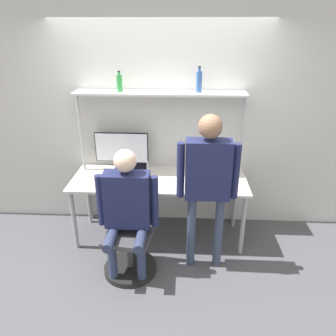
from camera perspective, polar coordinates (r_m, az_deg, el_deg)
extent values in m
plane|color=#4C4C51|center=(3.90, -1.89, -14.71)|extent=(12.00, 12.00, 0.00)
cube|color=silver|center=(4.02, -1.18, 8.18)|extent=(8.00, 0.06, 2.70)
cube|color=beige|center=(3.84, -1.54, -2.02)|extent=(2.04, 0.76, 0.03)
cylinder|color=#A5A5AA|center=(3.94, -16.04, -8.73)|extent=(0.05, 0.05, 0.74)
cylinder|color=#A5A5AA|center=(3.80, 12.89, -9.68)|extent=(0.05, 0.05, 0.74)
cylinder|color=#A5A5AA|center=(4.47, -13.53, -4.37)|extent=(0.05, 0.05, 0.74)
cylinder|color=#A5A5AA|center=(4.35, 11.59, -5.03)|extent=(0.05, 0.05, 0.74)
cube|color=silver|center=(3.75, -1.44, 12.93)|extent=(1.93, 0.30, 0.02)
cylinder|color=#B2B2B7|center=(4.17, -14.39, 1.02)|extent=(0.04, 0.04, 1.74)
cylinder|color=#B2B2B7|center=(4.04, 12.19, 0.49)|extent=(0.04, 0.04, 1.74)
cylinder|color=black|center=(4.11, -7.87, -0.13)|extent=(0.19, 0.19, 0.01)
cylinder|color=black|center=(4.09, -7.92, 0.63)|extent=(0.06, 0.06, 0.11)
cube|color=black|center=(4.02, -8.08, 3.62)|extent=(0.65, 0.01, 0.37)
cube|color=silver|center=(4.01, -8.10, 3.59)|extent=(0.62, 0.02, 0.34)
cube|color=#BCBCC1|center=(3.68, -6.15, -3.02)|extent=(0.34, 0.24, 0.01)
cube|color=black|center=(3.66, -6.20, -3.07)|extent=(0.29, 0.13, 0.00)
cube|color=#BCBCC1|center=(3.72, -5.99, -0.58)|extent=(0.34, 0.04, 0.24)
cube|color=black|center=(3.72, -6.01, -0.62)|extent=(0.30, 0.03, 0.21)
cube|color=black|center=(3.68, -2.45, -2.86)|extent=(0.07, 0.15, 0.01)
cube|color=black|center=(3.68, -2.45, -2.79)|extent=(0.06, 0.13, 0.00)
cylinder|color=black|center=(3.69, -6.52, -16.89)|extent=(0.56, 0.56, 0.06)
cylinder|color=#4C4C51|center=(3.56, -6.68, -14.29)|extent=(0.06, 0.06, 0.36)
cube|color=#3F3F44|center=(3.44, -6.85, -11.57)|extent=(0.52, 0.52, 0.05)
cube|color=#3F3F44|center=(3.47, -6.02, -6.24)|extent=(0.42, 0.10, 0.45)
cylinder|color=#2D3856|center=(3.46, -9.61, -15.91)|extent=(0.09, 0.09, 0.47)
cylinder|color=#2D3856|center=(3.41, -4.65, -16.24)|extent=(0.09, 0.09, 0.47)
cylinder|color=#2D3856|center=(3.31, -9.84, -11.81)|extent=(0.10, 0.38, 0.10)
cylinder|color=#2D3856|center=(3.26, -4.74, -12.10)|extent=(0.10, 0.38, 0.10)
cube|color=#1E234C|center=(3.25, -7.10, -5.49)|extent=(0.45, 0.20, 0.57)
cylinder|color=#1E234C|center=(3.31, -11.69, -5.54)|extent=(0.08, 0.08, 0.54)
cylinder|color=#1E234C|center=(3.22, -2.36, -5.90)|extent=(0.08, 0.08, 0.54)
sphere|color=beige|center=(3.07, -7.48, 1.27)|extent=(0.22, 0.22, 0.22)
cylinder|color=#38425B|center=(3.53, 4.05, -10.95)|extent=(0.09, 0.09, 0.84)
cylinder|color=#38425B|center=(3.55, 8.77, -10.99)|extent=(0.09, 0.09, 0.84)
cube|color=#1E234C|center=(3.19, 7.00, -0.27)|extent=(0.44, 0.20, 0.60)
cylinder|color=#1E234C|center=(3.18, 2.21, -0.42)|extent=(0.08, 0.08, 0.57)
cylinder|color=#1E234C|center=(3.22, 11.70, -0.62)|extent=(0.08, 0.08, 0.57)
sphere|color=#8C664C|center=(3.04, 7.40, 7.19)|extent=(0.23, 0.23, 0.23)
cylinder|color=#335999|center=(3.72, 5.42, 14.69)|extent=(0.07, 0.07, 0.22)
cylinder|color=#335999|center=(3.70, 5.50, 16.71)|extent=(0.03, 0.03, 0.04)
cylinder|color=black|center=(3.70, 5.52, 17.14)|extent=(0.03, 0.03, 0.01)
cylinder|color=#2D8C3F|center=(3.79, -8.44, 14.38)|extent=(0.06, 0.06, 0.18)
cylinder|color=#2D8C3F|center=(3.78, -8.54, 15.98)|extent=(0.03, 0.03, 0.03)
cylinder|color=black|center=(3.77, -8.56, 16.31)|extent=(0.03, 0.03, 0.01)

